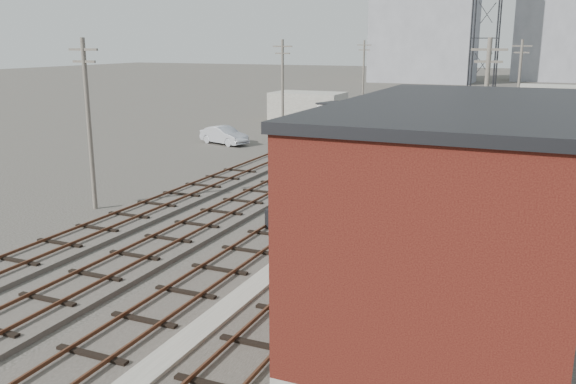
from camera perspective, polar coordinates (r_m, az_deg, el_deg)
The scene contains 23 objects.
ground at distance 66.32m, azimuth 14.89°, elevation 5.80°, with size 320.00×320.00×0.00m, color #282621.
track_right at distance 45.44m, azimuth 13.88°, elevation 2.46°, with size 3.20×90.00×0.39m.
track_mid_right at distance 46.24m, azimuth 9.00°, elevation 2.89°, with size 3.20×90.00×0.39m.
track_mid_left at distance 47.37m, azimuth 4.31°, elevation 3.28°, with size 3.20×90.00×0.39m.
track_left at distance 48.81m, azimuth -0.14°, elevation 3.64°, with size 3.20×90.00×0.39m.
platform_curb at distance 22.83m, azimuth -2.27°, elevation -8.39°, with size 0.90×28.00×0.26m, color gray.
brick_building at distance 17.91m, azimuth 15.34°, elevation -3.34°, with size 6.54×12.20×7.22m.
lattice_tower at distance 40.26m, azimuth 17.78°, elevation 11.41°, with size 1.60×1.60×15.00m.
utility_pole_left_a at distance 33.70m, azimuth -18.15°, elevation 6.40°, with size 1.80×0.24×9.00m.
utility_pole_left_b at distance 54.87m, azimuth -0.51°, elevation 9.71°, with size 1.80×0.24×9.00m.
utility_pole_left_c at distance 78.34m, azimuth 7.07°, elevation 10.85°, with size 1.80×0.24×9.00m.
utility_pole_right_a at distance 33.41m, azimuth 17.86°, elevation 6.37°, with size 1.80×0.24×9.00m.
utility_pole_right_b at distance 63.22m, azimuth 20.77°, elevation 9.38°, with size 1.80×0.24×9.00m.
apartment_left at distance 142.87m, azimuth 12.75°, elevation 16.04°, with size 22.00×14.00×30.00m, color gray.
apartment_right at distance 155.08m, azimuth 23.59°, elevation 14.32°, with size 16.00×12.00×26.00m, color gray.
shed_left at distance 70.29m, azimuth 1.88°, elevation 8.00°, with size 8.00×5.00×3.20m, color gray.
shed_right at distance 75.32m, azimuth 23.02°, elevation 7.62°, with size 6.00×6.00×4.00m, color gray.
signal_mast at distance 16.04m, azimuth -0.77°, elevation -10.14°, with size 0.40×0.41×3.87m.
switch_stand at distance 28.76m, azimuth -1.77°, elevation -2.59°, with size 0.33×0.33×1.33m.
site_trailer at distance 59.55m, azimuth 6.22°, elevation 6.78°, with size 7.72×5.03×3.00m.
car_red at distance 55.70m, azimuth 0.91°, elevation 5.54°, with size 1.67×4.14×1.41m, color maroon.
car_silver at distance 54.10m, azimuth -6.00°, elevation 5.30°, with size 1.66×4.75×1.57m, color #B2B4BB.
car_grey at distance 63.21m, azimuth 3.88°, elevation 6.40°, with size 1.66×4.09×1.19m, color gray.
Camera 1 is at (9.72, -5.01, 8.78)m, focal length 38.00 mm.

